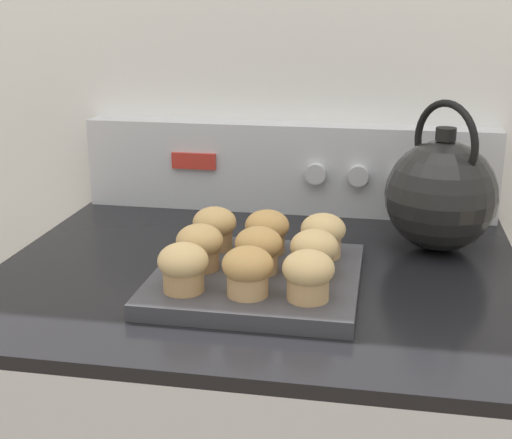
{
  "coord_description": "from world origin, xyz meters",
  "views": [
    {
      "loc": [
        0.18,
        -0.63,
        1.3
      ],
      "look_at": [
        0.0,
        0.31,
        1.0
      ],
      "focal_mm": 50.0,
      "sensor_mm": 36.0,
      "label": 1
    }
  ],
  "objects_px": {
    "muffin_r0_c1": "(248,270)",
    "muffin_r1_c2": "(314,252)",
    "muffin_r0_c0": "(183,266)",
    "muffin_pan": "(257,279)",
    "muffin_r1_c0": "(200,246)",
    "muffin_r2_c0": "(215,227)",
    "muffin_r0_c2": "(308,274)",
    "tea_kettle": "(441,193)",
    "muffin_r1_c1": "(259,249)",
    "muffin_r2_c1": "(267,231)",
    "muffin_r2_c2": "(323,234)"
  },
  "relations": [
    {
      "from": "muffin_pan",
      "to": "muffin_r2_c0",
      "type": "bearing_deg",
      "value": 133.65
    },
    {
      "from": "muffin_r1_c2",
      "to": "tea_kettle",
      "type": "xyz_separation_m",
      "value": [
        0.18,
        0.21,
        0.04
      ]
    },
    {
      "from": "muffin_r2_c2",
      "to": "muffin_r0_c0",
      "type": "bearing_deg",
      "value": -135.59
    },
    {
      "from": "muffin_r0_c2",
      "to": "muffin_r2_c1",
      "type": "distance_m",
      "value": 0.18
    },
    {
      "from": "muffin_r1_c0",
      "to": "muffin_r1_c2",
      "type": "distance_m",
      "value": 0.16
    },
    {
      "from": "muffin_pan",
      "to": "muffin_r1_c0",
      "type": "xyz_separation_m",
      "value": [
        -0.08,
        -0.0,
        0.04
      ]
    },
    {
      "from": "muffin_r0_c0",
      "to": "muffin_r1_c1",
      "type": "bearing_deg",
      "value": 44.88
    },
    {
      "from": "muffin_pan",
      "to": "muffin_r1_c0",
      "type": "bearing_deg",
      "value": -178.31
    },
    {
      "from": "muffin_r0_c0",
      "to": "muffin_r0_c2",
      "type": "height_order",
      "value": "same"
    },
    {
      "from": "muffin_r0_c0",
      "to": "muffin_r0_c1",
      "type": "xyz_separation_m",
      "value": [
        0.08,
        0.0,
        0.0
      ]
    },
    {
      "from": "muffin_r0_c1",
      "to": "muffin_r0_c2",
      "type": "relative_size",
      "value": 1.0
    },
    {
      "from": "muffin_r0_c2",
      "to": "muffin_r2_c0",
      "type": "xyz_separation_m",
      "value": [
        -0.16,
        0.16,
        0.0
      ]
    },
    {
      "from": "muffin_r0_c0",
      "to": "muffin_r1_c1",
      "type": "xyz_separation_m",
      "value": [
        0.08,
        0.08,
        0.0
      ]
    },
    {
      "from": "muffin_r1_c2",
      "to": "muffin_pan",
      "type": "bearing_deg",
      "value": -178.53
    },
    {
      "from": "muffin_r0_c0",
      "to": "muffin_r0_c1",
      "type": "relative_size",
      "value": 1.0
    },
    {
      "from": "muffin_r2_c0",
      "to": "muffin_r0_c2",
      "type": "bearing_deg",
      "value": -45.75
    },
    {
      "from": "muffin_r1_c1",
      "to": "tea_kettle",
      "type": "height_order",
      "value": "tea_kettle"
    },
    {
      "from": "muffin_r0_c1",
      "to": "muffin_r2_c0",
      "type": "relative_size",
      "value": 1.0
    },
    {
      "from": "muffin_r0_c2",
      "to": "muffin_r2_c1",
      "type": "bearing_deg",
      "value": 116.06
    },
    {
      "from": "muffin_r0_c0",
      "to": "muffin_r2_c1",
      "type": "distance_m",
      "value": 0.18
    },
    {
      "from": "muffin_r0_c1",
      "to": "muffin_r1_c2",
      "type": "height_order",
      "value": "same"
    },
    {
      "from": "muffin_r0_c1",
      "to": "tea_kettle",
      "type": "height_order",
      "value": "tea_kettle"
    },
    {
      "from": "muffin_r0_c2",
      "to": "muffin_pan",
      "type": "bearing_deg",
      "value": 134.87
    },
    {
      "from": "muffin_r0_c2",
      "to": "tea_kettle",
      "type": "height_order",
      "value": "tea_kettle"
    },
    {
      "from": "muffin_r0_c2",
      "to": "muffin_r1_c0",
      "type": "relative_size",
      "value": 1.0
    },
    {
      "from": "muffin_pan",
      "to": "tea_kettle",
      "type": "distance_m",
      "value": 0.34
    },
    {
      "from": "muffin_r0_c0",
      "to": "muffin_pan",
      "type": "bearing_deg",
      "value": 45.27
    },
    {
      "from": "muffin_r1_c2",
      "to": "tea_kettle",
      "type": "height_order",
      "value": "tea_kettle"
    },
    {
      "from": "muffin_r2_c0",
      "to": "tea_kettle",
      "type": "xyz_separation_m",
      "value": [
        0.33,
        0.12,
        0.04
      ]
    },
    {
      "from": "muffin_r0_c1",
      "to": "muffin_pan",
      "type": "bearing_deg",
      "value": 92.03
    },
    {
      "from": "muffin_r2_c0",
      "to": "muffin_r0_c1",
      "type": "bearing_deg",
      "value": -63.31
    },
    {
      "from": "muffin_r2_c1",
      "to": "tea_kettle",
      "type": "relative_size",
      "value": 0.28
    },
    {
      "from": "muffin_r0_c1",
      "to": "muffin_r1_c2",
      "type": "xyz_separation_m",
      "value": [
        0.08,
        0.08,
        0.0
      ]
    },
    {
      "from": "muffin_pan",
      "to": "muffin_r1_c1",
      "type": "height_order",
      "value": "muffin_r1_c1"
    },
    {
      "from": "muffin_r1_c2",
      "to": "muffin_r2_c0",
      "type": "height_order",
      "value": "same"
    },
    {
      "from": "muffin_r1_c1",
      "to": "muffin_r0_c0",
      "type": "bearing_deg",
      "value": -135.12
    },
    {
      "from": "muffin_r1_c0",
      "to": "muffin_r1_c2",
      "type": "height_order",
      "value": "same"
    },
    {
      "from": "muffin_pan",
      "to": "muffin_r0_c2",
      "type": "height_order",
      "value": "muffin_r0_c2"
    },
    {
      "from": "muffin_r0_c1",
      "to": "muffin_r2_c0",
      "type": "height_order",
      "value": "same"
    },
    {
      "from": "muffin_r0_c1",
      "to": "muffin_r2_c2",
      "type": "relative_size",
      "value": 1.0
    },
    {
      "from": "muffin_r2_c1",
      "to": "muffin_r1_c0",
      "type": "bearing_deg",
      "value": -133.6
    },
    {
      "from": "muffin_r1_c2",
      "to": "muffin_r2_c2",
      "type": "bearing_deg",
      "value": 86.3
    },
    {
      "from": "muffin_pan",
      "to": "muffin_r1_c0",
      "type": "relative_size",
      "value": 4.29
    },
    {
      "from": "muffin_pan",
      "to": "muffin_r2_c1",
      "type": "distance_m",
      "value": 0.09
    },
    {
      "from": "muffin_r0_c0",
      "to": "tea_kettle",
      "type": "bearing_deg",
      "value": 40.79
    },
    {
      "from": "muffin_pan",
      "to": "tea_kettle",
      "type": "bearing_deg",
      "value": 39.22
    },
    {
      "from": "muffin_pan",
      "to": "muffin_r2_c1",
      "type": "height_order",
      "value": "muffin_r2_c1"
    },
    {
      "from": "muffin_r1_c1",
      "to": "muffin_r2_c0",
      "type": "relative_size",
      "value": 1.0
    },
    {
      "from": "muffin_r2_c2",
      "to": "tea_kettle",
      "type": "relative_size",
      "value": 0.28
    },
    {
      "from": "muffin_pan",
      "to": "muffin_r0_c1",
      "type": "xyz_separation_m",
      "value": [
        0.0,
        -0.08,
        0.04
      ]
    }
  ]
}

